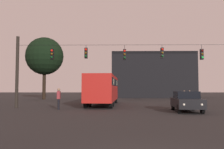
% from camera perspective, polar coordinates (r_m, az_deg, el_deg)
% --- Properties ---
extents(ground_plane, '(168.00, 168.00, 0.00)m').
position_cam_1_polar(ground_plane, '(29.92, 2.56, -6.65)').
color(ground_plane, black).
rests_on(ground_plane, ground).
extents(overhead_signal_span, '(19.84, 0.44, 6.46)m').
position_cam_1_polar(overhead_signal_span, '(21.70, 3.16, 2.13)').
color(overhead_signal_span, black).
rests_on(overhead_signal_span, ground).
extents(city_bus, '(3.08, 11.12, 3.00)m').
position_cam_1_polar(city_bus, '(25.39, -2.05, -3.03)').
color(city_bus, '#B21E19').
rests_on(city_bus, ground).
extents(car_near_right, '(2.18, 4.46, 1.52)m').
position_cam_1_polar(car_near_right, '(19.06, 17.14, -5.98)').
color(car_near_right, black).
rests_on(car_near_right, ground).
extents(pedestrian_crossing_left, '(0.32, 0.41, 1.53)m').
position_cam_1_polar(pedestrian_crossing_left, '(24.58, 17.87, -5.21)').
color(pedestrian_crossing_left, black).
rests_on(pedestrian_crossing_left, ground).
extents(pedestrian_crossing_center, '(0.27, 0.38, 1.54)m').
position_cam_1_polar(pedestrian_crossing_center, '(23.32, 16.72, -5.33)').
color(pedestrian_crossing_center, black).
rests_on(pedestrian_crossing_center, ground).
extents(pedestrian_crossing_right, '(0.26, 0.37, 1.75)m').
position_cam_1_polar(pedestrian_crossing_right, '(20.41, -12.48, -5.30)').
color(pedestrian_crossing_right, black).
rests_on(pedestrian_crossing_right, ground).
extents(corner_building, '(15.90, 9.22, 8.69)m').
position_cam_1_polar(corner_building, '(49.58, 9.24, -0.29)').
color(corner_building, black).
rests_on(corner_building, ground).
extents(tree_left_silhouette, '(6.09, 6.09, 10.07)m').
position_cam_1_polar(tree_left_silhouette, '(40.92, -15.63, 4.16)').
color(tree_left_silhouette, black).
rests_on(tree_left_silhouette, ground).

